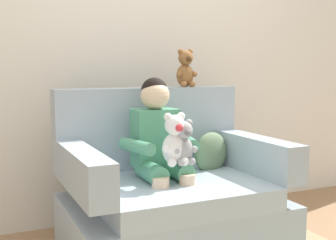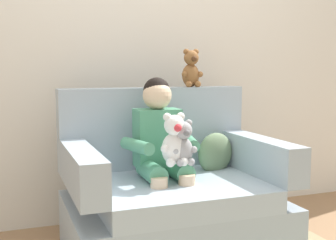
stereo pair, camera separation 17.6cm
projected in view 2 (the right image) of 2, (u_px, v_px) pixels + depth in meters
back_wall at (137, 35)px, 3.08m from camera, size 6.00×0.10×2.60m
armchair at (171, 199)px, 2.55m from camera, size 1.20×0.87×0.94m
seated_child at (161, 142)px, 2.52m from camera, size 0.45×0.39×0.82m
plush_white at (174, 141)px, 2.36m from camera, size 0.17×0.14×0.29m
plush_grey at (183, 144)px, 2.37m from camera, size 0.15×0.12×0.25m
plush_brown_on_backrest at (191, 69)px, 2.85m from camera, size 0.15×0.12×0.25m
throw_pillow at (215, 153)px, 2.76m from camera, size 0.28×0.18×0.26m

